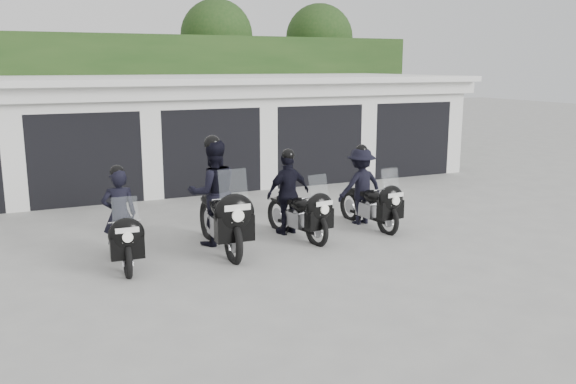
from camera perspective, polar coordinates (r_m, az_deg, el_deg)
name	(u,v)px	position (r m, az deg, el deg)	size (l,w,h in m)	color
ground	(307,251)	(11.00, 1.78, -5.58)	(80.00, 80.00, 0.00)	#9E9E99
garage_block	(185,130)	(18.16, -9.63, 5.77)	(16.40, 6.80, 2.96)	silver
background_vegetation	(158,79)	(22.88, -12.09, 10.27)	(20.00, 3.90, 5.80)	#1B3714
police_bike_a	(122,225)	(10.51, -15.31, -3.01)	(0.65, 1.95, 1.70)	black
police_bike_b	(217,200)	(11.11, -6.67, -0.73)	(0.97, 2.42, 2.10)	black
police_bike_c	(293,199)	(11.83, 0.47, -0.61)	(1.03, 2.00, 1.75)	black
police_bike_d	(365,190)	(12.72, 7.21, 0.16)	(1.07, 1.99, 1.73)	black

